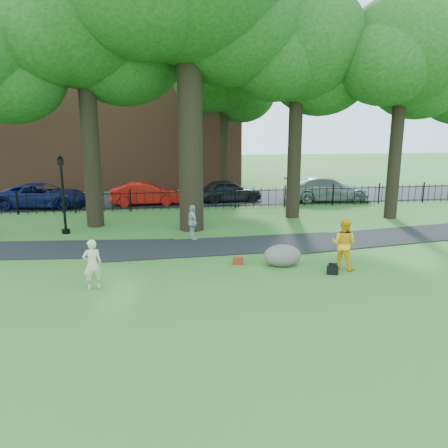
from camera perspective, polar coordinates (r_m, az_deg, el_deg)
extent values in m
plane|color=#347127|center=(13.65, -1.53, -7.44)|extent=(120.00, 120.00, 0.00)
cube|color=black|center=(17.47, -0.01, -2.92)|extent=(36.07, 3.85, 0.03)
cube|color=black|center=(29.14, -5.81, 3.32)|extent=(80.00, 7.00, 0.02)
cube|color=black|center=(25.04, -5.28, 4.17)|extent=(44.00, 0.04, 0.04)
cube|color=black|center=(25.18, -5.24, 2.28)|extent=(44.00, 0.04, 0.04)
cube|color=brown|center=(36.80, -13.27, 14.36)|extent=(18.00, 8.00, 12.00)
cylinder|color=black|center=(19.79, -4.46, 14.24)|extent=(1.10, 1.10, 10.50)
ellipsoid|color=#173B10|center=(21.57, 0.60, 24.99)|extent=(6.72, 6.72, 5.71)
ellipsoid|color=#173B10|center=(21.89, -26.20, 17.00)|extent=(4.80, 4.80, 4.08)
cylinder|color=black|center=(21.39, -17.15, 11.73)|extent=(0.80, 0.80, 9.10)
ellipsoid|color=#173B10|center=(21.90, -18.04, 24.39)|extent=(7.20, 7.20, 6.12)
ellipsoid|color=#173B10|center=(22.40, -13.05, 21.00)|extent=(5.76, 5.76, 4.90)
ellipsoid|color=#173B10|center=(21.28, -22.33, 22.30)|extent=(5.40, 5.40, 4.59)
cylinder|color=black|center=(22.88, 9.27, 11.26)|extent=(0.70, 0.70, 8.40)
ellipsoid|color=#173B10|center=(23.21, 9.68, 22.28)|extent=(6.60, 6.60, 5.61)
ellipsoid|color=#173B10|center=(24.31, 12.41, 18.87)|extent=(5.28, 5.28, 4.49)
ellipsoid|color=#173B10|center=(22.10, 6.73, 20.97)|extent=(4.95, 4.95, 4.21)
cylinder|color=black|center=(24.05, 21.59, 10.20)|extent=(0.64, 0.64, 8.05)
ellipsoid|color=#173B10|center=(24.31, 22.45, 20.24)|extent=(6.20, 6.20, 5.27)
ellipsoid|color=#173B10|center=(25.55, 24.07, 17.08)|extent=(4.96, 4.96, 4.22)
ellipsoid|color=#173B10|center=(23.07, 20.36, 19.12)|extent=(4.65, 4.65, 3.95)
imported|color=beige|center=(13.35, -16.81, -5.07)|extent=(0.61, 0.47, 1.50)
imported|color=#FBAA15|center=(15.07, 15.36, -2.52)|extent=(1.06, 1.05, 1.73)
imported|color=#A8A8AD|center=(18.28, -4.14, 0.17)|extent=(0.58, 0.94, 1.50)
ellipsoid|color=#605A50|center=(15.20, 7.63, -3.92)|extent=(1.58, 1.41, 0.77)
cylinder|color=black|center=(20.50, -20.24, 2.99)|extent=(0.11, 0.11, 3.05)
cylinder|color=black|center=(20.77, -19.94, -0.90)|extent=(0.34, 0.34, 0.19)
cube|color=black|center=(20.31, -20.60, 7.64)|extent=(0.23, 0.23, 0.29)
cone|color=black|center=(20.29, -20.64, 8.17)|extent=(0.31, 0.31, 0.15)
cube|color=black|center=(14.64, 13.98, -5.87)|extent=(0.41, 0.32, 0.27)
cube|color=maroon|center=(15.20, 1.84, -4.84)|extent=(0.40, 0.29, 0.25)
imported|color=red|center=(26.95, -10.19, 3.92)|extent=(4.25, 1.59, 1.39)
imported|color=#0E1549|center=(27.81, -22.58, 3.46)|extent=(5.38, 2.97, 1.43)
imported|color=black|center=(27.78, 0.66, 4.39)|extent=(4.23, 1.98, 1.40)
imported|color=#92959A|center=(28.68, 13.34, 4.46)|extent=(5.52, 2.72, 1.54)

